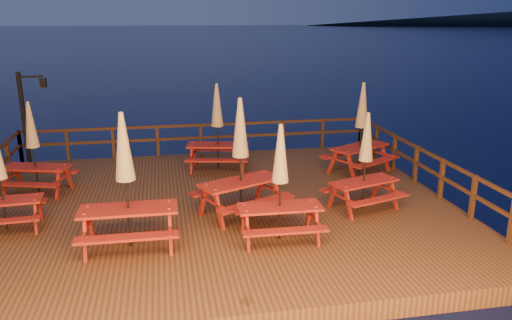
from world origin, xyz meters
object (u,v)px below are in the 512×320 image
Objects in this scene: lamp_post at (28,111)px; picnic_table_1 at (240,156)px; picnic_table_2 at (280,181)px; picnic_table_0 at (217,126)px.

picnic_table_1 is (5.91, -5.31, -0.31)m from lamp_post.
picnic_table_2 is (6.50, -6.85, -0.47)m from lamp_post.
lamp_post is 1.18× the size of picnic_table_2.
picnic_table_1 is at bearing -76.69° from picnic_table_0.
lamp_post reaches higher than picnic_table_0.
lamp_post is 1.05× the size of picnic_table_1.
lamp_post is at bearing 113.76° from picnic_table_1.
picnic_table_0 is (5.78, -1.52, -0.39)m from lamp_post.
picnic_table_0 is at bearing 67.57° from picnic_table_1.
lamp_post is 1.11× the size of picnic_table_0.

